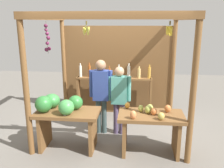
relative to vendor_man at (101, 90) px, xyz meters
name	(u,v)px	position (x,y,z in m)	size (l,w,h in m)	color
ground_plane	(113,130)	(0.24, 0.11, -0.94)	(12.00, 12.00, 0.00)	slate
market_stall	(115,61)	(0.24, 0.60, 0.51)	(2.86, 2.28, 2.46)	brown
fruit_counter_left	(63,113)	(-0.61, -0.70, -0.24)	(1.19, 0.72, 1.03)	brown
fruit_counter_right	(151,124)	(0.99, -0.70, -0.39)	(1.15, 0.64, 0.88)	brown
bottle_shelf_unit	(114,85)	(0.19, 0.93, -0.14)	(1.83, 0.22, 1.35)	brown
vendor_man	(101,90)	(0.00, 0.00, 0.00)	(0.48, 0.21, 1.57)	#384B4A
vendor_woman	(119,95)	(0.38, -0.01, -0.09)	(0.48, 0.20, 1.44)	#544665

